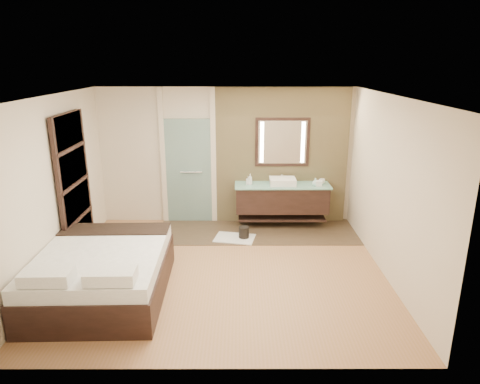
{
  "coord_description": "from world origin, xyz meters",
  "views": [
    {
      "loc": [
        0.26,
        -6.08,
        3.17
      ],
      "look_at": [
        0.27,
        0.6,
        1.11
      ],
      "focal_mm": 32.0,
      "sensor_mm": 36.0,
      "label": 1
    }
  ],
  "objects_px": {
    "bed": "(102,273)",
    "waste_bin": "(244,233)",
    "vanity": "(282,198)",
    "mirror_unit": "(282,142)"
  },
  "relations": [
    {
      "from": "mirror_unit",
      "to": "bed",
      "type": "distance_m",
      "value": 4.19
    },
    {
      "from": "mirror_unit",
      "to": "bed",
      "type": "relative_size",
      "value": 0.49
    },
    {
      "from": "vanity",
      "to": "bed",
      "type": "bearing_deg",
      "value": -136.18
    },
    {
      "from": "mirror_unit",
      "to": "vanity",
      "type": "bearing_deg",
      "value": -90.0
    },
    {
      "from": "vanity",
      "to": "mirror_unit",
      "type": "distance_m",
      "value": 1.1
    },
    {
      "from": "vanity",
      "to": "waste_bin",
      "type": "xyz_separation_m",
      "value": [
        -0.75,
        -0.66,
        -0.46
      ]
    },
    {
      "from": "bed",
      "to": "waste_bin",
      "type": "xyz_separation_m",
      "value": [
        2.0,
        1.98,
        -0.22
      ]
    },
    {
      "from": "waste_bin",
      "to": "bed",
      "type": "bearing_deg",
      "value": -135.2
    },
    {
      "from": "bed",
      "to": "vanity",
      "type": "bearing_deg",
      "value": 42.51
    },
    {
      "from": "vanity",
      "to": "mirror_unit",
      "type": "bearing_deg",
      "value": 90.0
    }
  ]
}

